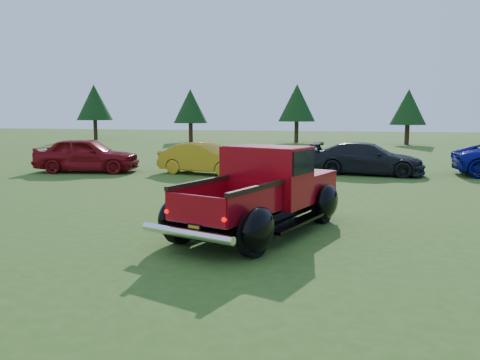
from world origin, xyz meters
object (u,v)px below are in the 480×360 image
(show_car_yellow, at_px, (206,158))
(show_car_grey, at_px, (367,159))
(show_car_red, at_px, (87,155))
(tree_west, at_px, (190,106))
(tree_mid_left, at_px, (297,103))
(tree_mid_right, at_px, (408,107))
(tree_far_west, at_px, (94,103))
(pickup_truck, at_px, (267,190))

(show_car_yellow, bearing_deg, show_car_grey, -64.75)
(show_car_red, relative_size, show_car_yellow, 1.10)
(tree_west, distance_m, show_car_yellow, 22.66)
(tree_mid_left, relative_size, tree_mid_right, 1.14)
(tree_mid_right, xyz_separation_m, show_car_yellow, (-9.50, -21.86, -2.34))
(tree_mid_left, distance_m, show_car_yellow, 23.03)
(tree_far_west, xyz_separation_m, show_car_grey, (24.80, -20.30, -2.88))
(pickup_truck, bearing_deg, tree_mid_right, 97.75)
(tree_west, distance_m, pickup_truck, 31.90)
(tree_mid_right, height_order, show_car_grey, tree_mid_right)
(tree_mid_right, distance_m, show_car_red, 26.83)
(tree_far_west, relative_size, show_car_red, 1.23)
(tree_far_west, xyz_separation_m, show_car_red, (13.50, -22.46, -2.80))
(tree_west, xyz_separation_m, show_car_grey, (14.80, -19.30, -2.47))
(tree_mid_left, relative_size, pickup_truck, 1.01)
(pickup_truck, bearing_deg, show_car_yellow, 134.50)
(tree_far_west, distance_m, show_car_yellow, 28.78)
(tree_west, distance_m, show_car_grey, 24.45)
(tree_mid_right, distance_m, show_car_yellow, 23.95)
(tree_mid_right, height_order, pickup_truck, tree_mid_right)
(tree_west, distance_m, show_car_red, 21.87)
(pickup_truck, distance_m, show_car_red, 12.00)
(tree_far_west, height_order, tree_mid_right, tree_far_west)
(show_car_red, xyz_separation_m, show_car_grey, (11.30, 2.16, -0.08))
(tree_mid_left, xyz_separation_m, tree_mid_right, (9.00, -1.00, -0.41))
(pickup_truck, bearing_deg, tree_mid_left, 114.48)
(pickup_truck, bearing_deg, show_car_red, 157.73)
(tree_west, distance_m, tree_mid_right, 18.03)
(pickup_truck, relative_size, show_car_red, 1.17)
(tree_west, relative_size, show_car_yellow, 1.20)
(pickup_truck, bearing_deg, show_car_grey, 95.67)
(tree_far_west, bearing_deg, show_car_yellow, -49.76)
(tree_mid_right, height_order, show_car_yellow, tree_mid_right)
(tree_west, xyz_separation_m, show_car_red, (3.50, -21.46, -2.39))
(show_car_yellow, bearing_deg, tree_west, 33.54)
(tree_far_west, bearing_deg, tree_west, -5.71)
(pickup_truck, distance_m, show_car_grey, 10.09)
(tree_mid_left, bearing_deg, pickup_truck, -83.24)
(tree_far_west, height_order, tree_mid_left, tree_far_west)
(tree_west, height_order, pickup_truck, tree_west)
(tree_mid_right, distance_m, show_car_grey, 20.69)
(tree_mid_left, relative_size, show_car_grey, 1.14)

